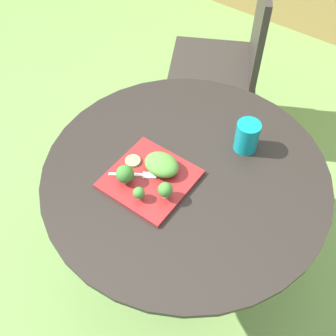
{
  "coord_description": "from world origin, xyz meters",
  "views": [
    {
      "loc": [
        0.44,
        -0.71,
        1.77
      ],
      "look_at": [
        -0.04,
        -0.05,
        0.76
      ],
      "focal_mm": 43.79,
      "sensor_mm": 36.0,
      "label": 1
    }
  ],
  "objects_px": {
    "fork": "(137,175)",
    "patio_chair": "(232,53)",
    "salad_plate": "(150,179)",
    "drinking_glass": "(247,138)"
  },
  "relations": [
    {
      "from": "salad_plate",
      "to": "drinking_glass",
      "type": "xyz_separation_m",
      "value": [
        0.18,
        0.3,
        0.04
      ]
    },
    {
      "from": "salad_plate",
      "to": "fork",
      "type": "height_order",
      "value": "fork"
    },
    {
      "from": "drinking_glass",
      "to": "fork",
      "type": "height_order",
      "value": "drinking_glass"
    },
    {
      "from": "patio_chair",
      "to": "fork",
      "type": "distance_m",
      "value": 1.05
    },
    {
      "from": "drinking_glass",
      "to": "patio_chair",
      "type": "bearing_deg",
      "value": 121.7
    },
    {
      "from": "patio_chair",
      "to": "salad_plate",
      "type": "distance_m",
      "value": 1.04
    },
    {
      "from": "fork",
      "to": "patio_chair",
      "type": "bearing_deg",
      "value": 101.83
    },
    {
      "from": "patio_chair",
      "to": "salad_plate",
      "type": "xyz_separation_m",
      "value": [
        0.25,
        -0.99,
        0.2
      ]
    },
    {
      "from": "patio_chair",
      "to": "fork",
      "type": "height_order",
      "value": "patio_chair"
    },
    {
      "from": "salad_plate",
      "to": "drinking_glass",
      "type": "relative_size",
      "value": 2.32
    }
  ]
}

